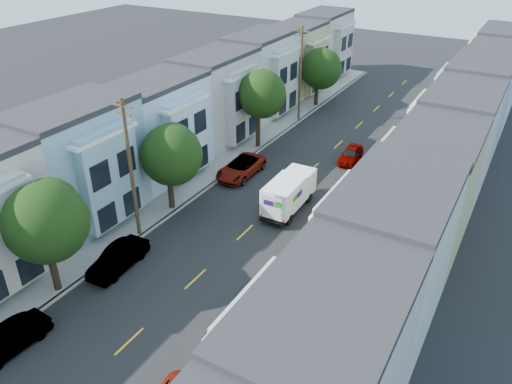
{
  "coord_description": "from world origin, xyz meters",
  "views": [
    {
      "loc": [
        15.48,
        -19.4,
        19.93
      ],
      "look_at": [
        -0.32,
        8.16,
        2.2
      ],
      "focal_mm": 35.0,
      "sensor_mm": 36.0,
      "label": 1
    }
  ],
  "objects_px": {
    "tree_c": "(171,155)",
    "parked_left_b": "(9,340)",
    "utility_pole_near": "(131,170)",
    "parked_right_c": "(367,173)",
    "tree_far_r": "(427,105)",
    "fedex_truck": "(289,192)",
    "utility_pole_far": "(300,74)",
    "parked_right_d": "(397,137)",
    "parked_left_d": "(241,168)",
    "tree_d": "(261,94)",
    "lead_sedan": "(351,155)",
    "tree_b": "(45,222)",
    "parked_right_b": "(255,308)",
    "tree_e": "(320,69)",
    "parked_left_c": "(118,259)"
  },
  "relations": [
    {
      "from": "tree_d",
      "to": "parked_left_b",
      "type": "distance_m",
      "value": 29.39
    },
    {
      "from": "parked_right_b",
      "to": "parked_right_c",
      "type": "height_order",
      "value": "parked_right_c"
    },
    {
      "from": "tree_far_r",
      "to": "tree_e",
      "type": "bearing_deg",
      "value": 161.31
    },
    {
      "from": "tree_far_r",
      "to": "utility_pole_far",
      "type": "height_order",
      "value": "utility_pole_far"
    },
    {
      "from": "parked_right_b",
      "to": "tree_c",
      "type": "bearing_deg",
      "value": 142.95
    },
    {
      "from": "parked_left_d",
      "to": "parked_right_c",
      "type": "bearing_deg",
      "value": 23.5
    },
    {
      "from": "tree_e",
      "to": "fedex_truck",
      "type": "distance_m",
      "value": 24.33
    },
    {
      "from": "tree_b",
      "to": "fedex_truck",
      "type": "bearing_deg",
      "value": 63.91
    },
    {
      "from": "tree_far_r",
      "to": "parked_right_c",
      "type": "bearing_deg",
      "value": -100.24
    },
    {
      "from": "tree_c",
      "to": "tree_e",
      "type": "relative_size",
      "value": 1.01
    },
    {
      "from": "parked_right_d",
      "to": "parked_right_b",
      "type": "bearing_deg",
      "value": -89.69
    },
    {
      "from": "tree_e",
      "to": "parked_left_c",
      "type": "xyz_separation_m",
      "value": [
        1.4,
        -34.89,
        -3.74
      ]
    },
    {
      "from": "tree_b",
      "to": "fedex_truck",
      "type": "distance_m",
      "value": 17.51
    },
    {
      "from": "utility_pole_far",
      "to": "parked_right_d",
      "type": "relative_size",
      "value": 2.14
    },
    {
      "from": "utility_pole_near",
      "to": "parked_left_d",
      "type": "xyz_separation_m",
      "value": [
        1.4,
        11.52,
        -4.4
      ]
    },
    {
      "from": "tree_d",
      "to": "parked_right_d",
      "type": "relative_size",
      "value": 1.64
    },
    {
      "from": "utility_pole_near",
      "to": "parked_right_d",
      "type": "bearing_deg",
      "value": 65.88
    },
    {
      "from": "tree_c",
      "to": "parked_right_b",
      "type": "relative_size",
      "value": 1.51
    },
    {
      "from": "parked_right_b",
      "to": "parked_right_c",
      "type": "xyz_separation_m",
      "value": [
        0.0,
        18.95,
        0.05
      ]
    },
    {
      "from": "parked_left_b",
      "to": "parked_right_c",
      "type": "xyz_separation_m",
      "value": [
        9.8,
        27.38,
        0.04
      ]
    },
    {
      "from": "tree_e",
      "to": "parked_left_d",
      "type": "height_order",
      "value": "tree_e"
    },
    {
      "from": "tree_far_r",
      "to": "fedex_truck",
      "type": "xyz_separation_m",
      "value": [
        -5.65,
        -18.48,
        -2.24
      ]
    },
    {
      "from": "tree_d",
      "to": "lead_sedan",
      "type": "bearing_deg",
      "value": 9.42
    },
    {
      "from": "tree_c",
      "to": "parked_left_c",
      "type": "distance_m",
      "value": 8.63
    },
    {
      "from": "tree_c",
      "to": "parked_left_b",
      "type": "height_order",
      "value": "tree_c"
    },
    {
      "from": "tree_b",
      "to": "tree_d",
      "type": "distance_m",
      "value": 24.47
    },
    {
      "from": "tree_e",
      "to": "lead_sedan",
      "type": "height_order",
      "value": "tree_e"
    },
    {
      "from": "tree_d",
      "to": "parked_left_c",
      "type": "xyz_separation_m",
      "value": [
        1.4,
        -20.99,
        -4.66
      ]
    },
    {
      "from": "tree_e",
      "to": "lead_sedan",
      "type": "relative_size",
      "value": 1.62
    },
    {
      "from": "tree_far_r",
      "to": "parked_right_b",
      "type": "relative_size",
      "value": 1.14
    },
    {
      "from": "tree_c",
      "to": "utility_pole_near",
      "type": "height_order",
      "value": "utility_pole_near"
    },
    {
      "from": "tree_b",
      "to": "tree_e",
      "type": "bearing_deg",
      "value": 90.0
    },
    {
      "from": "tree_b",
      "to": "utility_pole_near",
      "type": "height_order",
      "value": "utility_pole_near"
    },
    {
      "from": "tree_b",
      "to": "tree_c",
      "type": "xyz_separation_m",
      "value": [
        -0.0,
        11.05,
        -0.35
      ]
    },
    {
      "from": "utility_pole_near",
      "to": "parked_right_c",
      "type": "height_order",
      "value": "utility_pole_near"
    },
    {
      "from": "tree_c",
      "to": "parked_left_d",
      "type": "bearing_deg",
      "value": 79.32
    },
    {
      "from": "parked_left_b",
      "to": "parked_right_c",
      "type": "distance_m",
      "value": 29.08
    },
    {
      "from": "fedex_truck",
      "to": "parked_right_c",
      "type": "xyz_separation_m",
      "value": [
        3.66,
        7.45,
        -0.77
      ]
    },
    {
      "from": "parked_right_d",
      "to": "tree_b",
      "type": "bearing_deg",
      "value": -109.0
    },
    {
      "from": "tree_d",
      "to": "tree_far_r",
      "type": "distance_m",
      "value": 16.3
    },
    {
      "from": "fedex_truck",
      "to": "utility_pole_near",
      "type": "bearing_deg",
      "value": -132.94
    },
    {
      "from": "tree_c",
      "to": "parked_right_d",
      "type": "height_order",
      "value": "tree_c"
    },
    {
      "from": "tree_far_r",
      "to": "parked_left_b",
      "type": "relative_size",
      "value": 1.25
    },
    {
      "from": "fedex_truck",
      "to": "parked_left_d",
      "type": "bearing_deg",
      "value": 152.31
    },
    {
      "from": "parked_right_d",
      "to": "tree_c",
      "type": "bearing_deg",
      "value": -117.85
    },
    {
      "from": "parked_left_c",
      "to": "parked_right_d",
      "type": "relative_size",
      "value": 0.95
    },
    {
      "from": "utility_pole_far",
      "to": "fedex_truck",
      "type": "height_order",
      "value": "utility_pole_far"
    },
    {
      "from": "parked_left_b",
      "to": "parked_right_b",
      "type": "bearing_deg",
      "value": 44.32
    },
    {
      "from": "tree_b",
      "to": "parked_left_c",
      "type": "bearing_deg",
      "value": 68.0
    },
    {
      "from": "tree_b",
      "to": "parked_left_b",
      "type": "relative_size",
      "value": 1.76
    }
  ]
}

